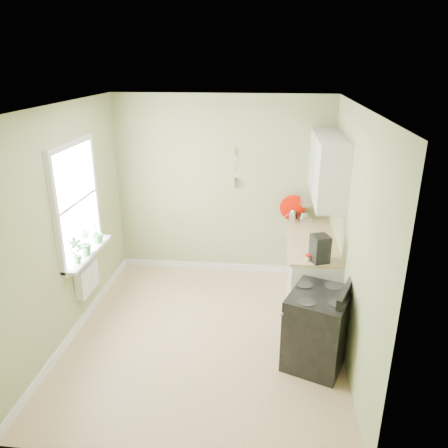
# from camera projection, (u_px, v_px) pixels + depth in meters

# --- Properties ---
(floor) EXTENTS (3.20, 3.60, 0.02)m
(floor) POSITION_uv_depth(u_px,v_px,m) (206.00, 336.00, 5.30)
(floor) COLOR tan
(floor) RESTS_ON ground
(ceiling) EXTENTS (3.20, 3.60, 0.02)m
(ceiling) POSITION_uv_depth(u_px,v_px,m) (202.00, 105.00, 4.34)
(ceiling) COLOR white
(ceiling) RESTS_ON wall_back
(wall_back) EXTENTS (3.20, 0.02, 2.70)m
(wall_back) POSITION_uv_depth(u_px,v_px,m) (222.00, 187.00, 6.50)
(wall_back) COLOR tan
(wall_back) RESTS_ON floor
(wall_left) EXTENTS (0.02, 3.60, 2.70)m
(wall_left) POSITION_uv_depth(u_px,v_px,m) (65.00, 226.00, 4.98)
(wall_left) COLOR tan
(wall_left) RESTS_ON floor
(wall_right) EXTENTS (0.02, 3.60, 2.70)m
(wall_right) POSITION_uv_depth(u_px,v_px,m) (353.00, 238.00, 4.66)
(wall_right) COLOR tan
(wall_right) RESTS_ON floor
(base_cabinets) EXTENTS (0.60, 1.60, 0.87)m
(base_cabinets) POSITION_uv_depth(u_px,v_px,m) (310.00, 271.00, 5.94)
(base_cabinets) COLOR white
(base_cabinets) RESTS_ON floor
(countertop) EXTENTS (0.64, 1.60, 0.04)m
(countertop) POSITION_uv_depth(u_px,v_px,m) (312.00, 240.00, 5.78)
(countertop) COLOR #D9B885
(countertop) RESTS_ON base_cabinets
(upper_cabinets) EXTENTS (0.35, 1.40, 0.80)m
(upper_cabinets) POSITION_uv_depth(u_px,v_px,m) (328.00, 168.00, 5.52)
(upper_cabinets) COLOR white
(upper_cabinets) RESTS_ON wall_right
(window) EXTENTS (0.06, 1.14, 1.44)m
(window) POSITION_uv_depth(u_px,v_px,m) (76.00, 202.00, 5.19)
(window) COLOR white
(window) RESTS_ON wall_left
(window_sill) EXTENTS (0.18, 1.14, 0.04)m
(window_sill) POSITION_uv_depth(u_px,v_px,m) (88.00, 253.00, 5.42)
(window_sill) COLOR white
(window_sill) RESTS_ON wall_left
(radiator) EXTENTS (0.12, 0.50, 0.35)m
(radiator) POSITION_uv_depth(u_px,v_px,m) (87.00, 279.00, 5.49)
(radiator) COLOR white
(radiator) RESTS_ON wall_left
(wall_utensils) EXTENTS (0.02, 0.14, 0.58)m
(wall_utensils) POSITION_uv_depth(u_px,v_px,m) (236.00, 174.00, 6.38)
(wall_utensils) COLOR #D9B885
(wall_utensils) RESTS_ON wall_back
(stove) EXTENTS (0.83, 0.86, 0.96)m
(stove) POSITION_uv_depth(u_px,v_px,m) (318.00, 328.00, 4.69)
(stove) COLOR black
(stove) RESTS_ON floor
(stand_mixer) EXTENTS (0.23, 0.32, 0.36)m
(stand_mixer) POSITION_uv_depth(u_px,v_px,m) (304.00, 210.00, 6.42)
(stand_mixer) COLOR #B2B2B7
(stand_mixer) RESTS_ON countertop
(kettle) EXTENTS (0.19, 0.11, 0.19)m
(kettle) POSITION_uv_depth(u_px,v_px,m) (292.00, 216.00, 6.35)
(kettle) COLOR silver
(kettle) RESTS_ON countertop
(coffee_maker) EXTENTS (0.25, 0.26, 0.33)m
(coffee_maker) POSITION_uv_depth(u_px,v_px,m) (320.00, 249.00, 5.08)
(coffee_maker) COLOR black
(coffee_maker) RESTS_ON countertop
(red_tray) EXTENTS (0.38, 0.12, 0.37)m
(red_tray) POSITION_uv_depth(u_px,v_px,m) (292.00, 208.00, 6.40)
(red_tray) COLOR #CC0F00
(red_tray) RESTS_ON countertop
(jar) EXTENTS (0.07, 0.07, 0.07)m
(jar) POSITION_uv_depth(u_px,v_px,m) (308.00, 258.00, 5.13)
(jar) COLOR beige
(jar) RESTS_ON countertop
(plant_a) EXTENTS (0.21, 0.21, 0.33)m
(plant_a) POSITION_uv_depth(u_px,v_px,m) (76.00, 251.00, 5.05)
(plant_a) COLOR #346F38
(plant_a) RESTS_ON window_sill
(plant_b) EXTENTS (0.23, 0.23, 0.33)m
(plant_b) POSITION_uv_depth(u_px,v_px,m) (84.00, 242.00, 5.28)
(plant_b) COLOR #346F38
(plant_b) RESTS_ON window_sill
(plant_c) EXTENTS (0.19, 0.19, 0.28)m
(plant_c) POSITION_uv_depth(u_px,v_px,m) (97.00, 233.00, 5.64)
(plant_c) COLOR #346F38
(plant_c) RESTS_ON window_sill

